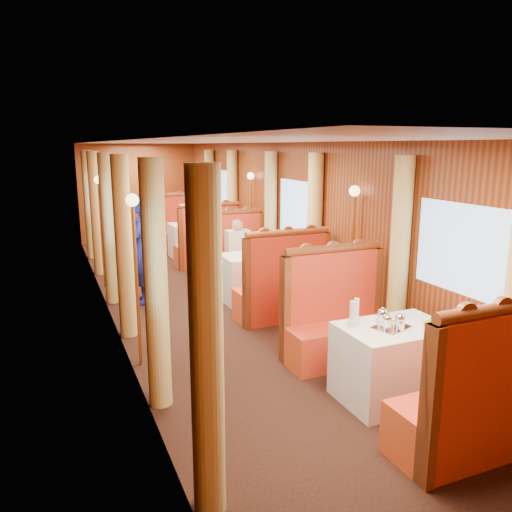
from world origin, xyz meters
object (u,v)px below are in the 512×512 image
banquette_far_fwd (208,246)px  tea_tray (391,328)px  banquette_mid_aft (233,261)px  teapot_right (399,324)px  banquette_far_aft (183,231)px  table_near (393,362)px  banquette_mid_fwd (282,291)px  table_mid (255,277)px  teapot_left (387,325)px  rose_vase_mid (254,244)px  table_far (194,240)px  rose_vase_far (195,216)px  passenger (238,247)px  banquette_near_fwd (475,407)px  fruit_plate (431,325)px  teapot_back (382,320)px  banquette_near_aft (338,324)px  steward (141,250)px

banquette_far_fwd → tea_tray: 6.02m
banquette_mid_aft → teapot_right: size_ratio=8.40×
banquette_far_aft → table_near: bearing=-90.0°
banquette_mid_aft → banquette_far_aft: bearing=90.0°
banquette_mid_fwd → table_near: bearing=-90.0°
table_mid → teapot_left: (-0.15, -3.56, 0.44)m
teapot_left → rose_vase_mid: 3.55m
teapot_right → rose_vase_mid: 3.59m
table_far → rose_vase_far: rose_vase_far is taller
table_mid → passenger: passenger is taller
banquette_mid_fwd → table_far: bearing=90.0°
tea_tray → table_mid: bearing=88.8°
table_mid → banquette_far_aft: size_ratio=0.78×
banquette_near_fwd → table_mid: bearing=90.0°
banquette_mid_aft → table_far: size_ratio=1.28×
passenger → fruit_plate: bearing=-86.1°
table_far → teapot_back: size_ratio=5.96×
banquette_far_fwd → banquette_mid_aft: bearing=-90.0°
passenger → table_far: bearing=90.0°
banquette_far_aft → table_mid: bearing=-90.0°
banquette_near_aft → banquette_far_fwd: same height
rose_vase_far → steward: (-1.71, -2.93, -0.07)m
tea_tray → steward: 4.40m
table_mid → fruit_plate: (0.30, -3.65, 0.39)m
table_mid → teapot_right: 3.63m
rose_vase_far → passenger: 2.76m
banquette_mid_aft → rose_vase_mid: 1.15m
rose_vase_mid → teapot_back: bearing=-92.0°
teapot_left → passenger: size_ratio=0.20×
tea_tray → teapot_back: size_ratio=1.93×
table_mid → banquette_far_aft: (0.00, 4.51, 0.05)m
teapot_left → teapot_back: 0.09m
banquette_far_fwd → table_far: bearing=90.0°
tea_tray → rose_vase_mid: 3.51m
banquette_far_fwd → table_near: bearing=-90.0°
teapot_back → steward: size_ratio=0.10×
banquette_far_fwd → tea_tray: banquette_far_fwd is taller
banquette_far_fwd → teapot_back: 5.97m
teapot_right → teapot_back: bearing=143.3°
teapot_right → passenger: size_ratio=0.21×
teapot_back → banquette_mid_fwd: bearing=69.9°
table_far → rose_vase_far: 0.55m
banquette_mid_fwd → passenger: size_ratio=1.76×
banquette_near_aft → teapot_right: size_ratio=8.40×
table_mid → banquette_far_fwd: banquette_far_fwd is taller
teapot_left → rose_vase_mid: size_ratio=0.41×
rose_vase_mid → steward: bearing=160.8°
tea_tray → teapot_back: (-0.07, 0.06, 0.06)m
banquette_far_aft → rose_vase_far: size_ratio=3.72×
banquette_near_fwd → table_far: bearing=90.0°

